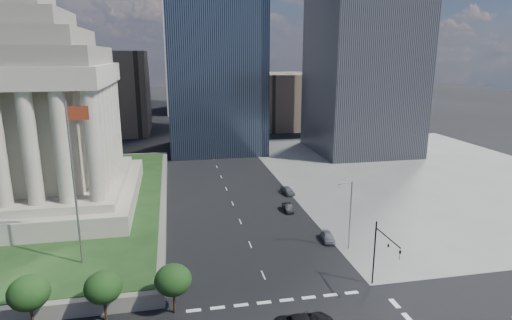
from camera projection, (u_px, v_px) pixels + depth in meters
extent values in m
plane|color=black|center=(208.00, 145.00, 129.71)|extent=(500.00, 500.00, 0.00)
cube|color=slate|center=(419.00, 172.00, 100.33)|extent=(68.00, 90.00, 0.03)
cylinder|color=slate|center=(74.00, 185.00, 50.33)|extent=(0.24, 0.24, 20.00)
cube|color=maroon|center=(78.00, 113.00, 48.51)|extent=(2.40, 0.05, 1.60)
cube|color=black|center=(214.00, 43.00, 118.11)|extent=(26.00, 26.00, 60.00)
cube|color=brown|center=(285.00, 100.00, 161.92)|extent=(20.00, 30.00, 20.00)
cube|color=brown|center=(113.00, 92.00, 149.22)|extent=(24.00, 30.00, 28.00)
cylinder|color=black|center=(374.00, 253.00, 50.67)|extent=(0.18, 0.18, 8.00)
cylinder|color=black|center=(388.00, 237.00, 47.28)|extent=(0.14, 5.50, 0.14)
cube|color=black|center=(400.00, 255.00, 44.86)|extent=(0.30, 0.30, 1.10)
cylinder|color=slate|center=(350.00, 216.00, 59.66)|extent=(0.16, 0.16, 10.00)
cylinder|color=slate|center=(346.00, 183.00, 58.34)|extent=(1.80, 0.12, 0.12)
cube|color=slate|center=(340.00, 184.00, 58.19)|extent=(0.50, 0.22, 0.14)
imported|color=gray|center=(328.00, 237.00, 63.20)|extent=(2.17, 4.23, 1.38)
imported|color=black|center=(288.00, 208.00, 75.20)|extent=(1.45, 3.87, 1.26)
imported|color=slate|center=(288.00, 191.00, 84.43)|extent=(4.43, 2.26, 1.45)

